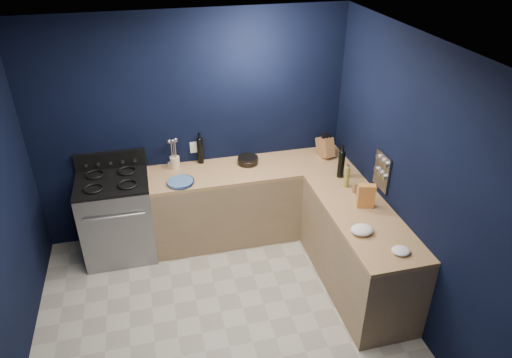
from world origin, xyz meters
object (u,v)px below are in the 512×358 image
object	(u,v)px
gas_range	(118,218)
knife_block	(325,147)
plate_stack	(180,182)
utensil_crock	(175,162)
crouton_bag	(366,196)

from	to	relation	value
gas_range	knife_block	bearing A→B (deg)	2.03
plate_stack	knife_block	size ratio (longest dim) A/B	1.22
gas_range	plate_stack	bearing A→B (deg)	-12.34
utensil_crock	knife_block	xyz separation A→B (m)	(1.75, -0.13, 0.05)
utensil_crock	knife_block	distance (m)	1.76
knife_block	plate_stack	bearing A→B (deg)	175.32
utensil_crock	crouton_bag	size ratio (longest dim) A/B	0.56
plate_stack	utensil_crock	xyz separation A→B (m)	(-0.02, 0.37, 0.05)
gas_range	plate_stack	world-z (taller)	plate_stack
plate_stack	utensil_crock	world-z (taller)	utensil_crock
gas_range	plate_stack	distance (m)	0.86
utensil_crock	knife_block	size ratio (longest dim) A/B	0.60
plate_stack	knife_block	xyz separation A→B (m)	(1.73, 0.24, 0.10)
gas_range	plate_stack	size ratio (longest dim) A/B	3.31
utensil_crock	knife_block	bearing A→B (deg)	-4.20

